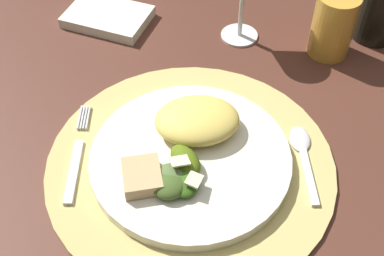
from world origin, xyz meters
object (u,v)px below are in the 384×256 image
at_px(dinner_plate, 190,159).
at_px(dark_tumbler, 379,12).
at_px(fork, 77,156).
at_px(napkin, 108,17).
at_px(dining_table, 156,185).
at_px(spoon, 302,150).
at_px(amber_tumbler, 333,25).

xyz_separation_m(dinner_plate, dark_tumbler, (0.30, 0.30, 0.03)).
xyz_separation_m(dinner_plate, fork, (-0.15, 0.00, -0.01)).
bearing_deg(napkin, dining_table, -68.90).
xyz_separation_m(dining_table, fork, (-0.10, -0.05, 0.13)).
distance_m(fork, spoon, 0.31).
bearing_deg(dinner_plate, fork, 179.08).
bearing_deg(dark_tumbler, dinner_plate, -135.32).
xyz_separation_m(fork, dark_tumbler, (0.45, 0.29, 0.04)).
distance_m(dinner_plate, napkin, 0.36).
bearing_deg(dinner_plate, spoon, 10.01).
bearing_deg(napkin, dark_tumbler, -2.55).
bearing_deg(spoon, fork, -175.45).
relative_size(fork, amber_tumbler, 1.61).
xyz_separation_m(spoon, napkin, (-0.31, 0.29, 0.00)).
distance_m(dinner_plate, dark_tumbler, 0.42).
bearing_deg(napkin, amber_tumbler, -10.27).
distance_m(dining_table, spoon, 0.25).
bearing_deg(spoon, dark_tumbler, 61.16).
bearing_deg(fork, amber_tumbler, 33.70).
xyz_separation_m(dining_table, dark_tumbler, (0.36, 0.24, 0.17)).
bearing_deg(amber_tumbler, dinner_plate, -130.96).
height_order(dining_table, amber_tumbler, amber_tumbler).
height_order(dinner_plate, spoon, dinner_plate).
relative_size(dinner_plate, dark_tumbler, 2.80).
xyz_separation_m(dining_table, napkin, (-0.10, 0.26, 0.13)).
xyz_separation_m(dining_table, amber_tumbler, (0.27, 0.19, 0.18)).
bearing_deg(amber_tumbler, spoon, -106.27).
bearing_deg(napkin, dinner_plate, -63.35).
relative_size(napkin, dark_tumbler, 1.49).
distance_m(dinner_plate, amber_tumbler, 0.33).
bearing_deg(fork, spoon, 4.55).
bearing_deg(dinner_plate, dining_table, 136.37).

